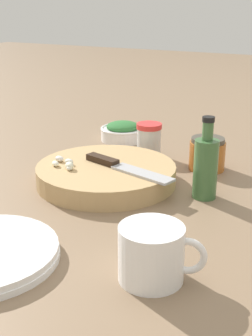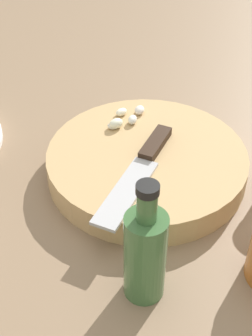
{
  "view_description": "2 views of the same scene",
  "coord_description": "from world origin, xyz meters",
  "px_view_note": "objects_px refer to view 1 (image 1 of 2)",
  "views": [
    {
      "loc": [
        0.77,
        0.4,
        0.36
      ],
      "look_at": [
        0.01,
        0.01,
        0.05
      ],
      "focal_mm": 50.0,
      "sensor_mm": 36.0,
      "label": 1
    },
    {
      "loc": [
        -0.08,
        0.47,
        0.45
      ],
      "look_at": [
        0.01,
        0.01,
        0.06
      ],
      "focal_mm": 50.0,
      "sensor_mm": 36.0,
      "label": 2
    }
  ],
  "objects_px": {
    "honey_jar": "(207,154)",
    "coffee_mug": "(153,254)",
    "chef_knife": "(122,167)",
    "spice_jar": "(149,140)",
    "cutting_board": "(106,174)",
    "garlic_cloves": "(65,163)",
    "oil_bottle": "(206,166)",
    "herb_bowl": "(123,131)"
  },
  "relations": [
    {
      "from": "herb_bowl",
      "to": "coffee_mug",
      "type": "bearing_deg",
      "value": 31.68
    },
    {
      "from": "chef_knife",
      "to": "herb_bowl",
      "type": "height_order",
      "value": "chef_knife"
    },
    {
      "from": "oil_bottle",
      "to": "garlic_cloves",
      "type": "bearing_deg",
      "value": -75.54
    },
    {
      "from": "cutting_board",
      "to": "honey_jar",
      "type": "distance_m",
      "value": 0.24
    },
    {
      "from": "honey_jar",
      "to": "cutting_board",
      "type": "bearing_deg",
      "value": -41.28
    },
    {
      "from": "garlic_cloves",
      "to": "spice_jar",
      "type": "relative_size",
      "value": 0.86
    },
    {
      "from": "cutting_board",
      "to": "spice_jar",
      "type": "height_order",
      "value": "spice_jar"
    },
    {
      "from": "herb_bowl",
      "to": "coffee_mug",
      "type": "relative_size",
      "value": 1.02
    },
    {
      "from": "garlic_cloves",
      "to": "herb_bowl",
      "type": "height_order",
      "value": "garlic_cloves"
    },
    {
      "from": "chef_knife",
      "to": "coffee_mug",
      "type": "height_order",
      "value": "coffee_mug"
    },
    {
      "from": "chef_knife",
      "to": "coffee_mug",
      "type": "relative_size",
      "value": 1.82
    },
    {
      "from": "chef_knife",
      "to": "herb_bowl",
      "type": "distance_m",
      "value": 0.34
    },
    {
      "from": "honey_jar",
      "to": "oil_bottle",
      "type": "relative_size",
      "value": 0.5
    },
    {
      "from": "herb_bowl",
      "to": "honey_jar",
      "type": "relative_size",
      "value": 1.51
    },
    {
      "from": "chef_knife",
      "to": "spice_jar",
      "type": "xyz_separation_m",
      "value": [
        -0.2,
        -0.04,
        -0.0
      ]
    },
    {
      "from": "honey_jar",
      "to": "coffee_mug",
      "type": "bearing_deg",
      "value": 9.53
    },
    {
      "from": "herb_bowl",
      "to": "honey_jar",
      "type": "distance_m",
      "value": 0.3
    },
    {
      "from": "garlic_cloves",
      "to": "honey_jar",
      "type": "relative_size",
      "value": 0.89
    },
    {
      "from": "honey_jar",
      "to": "garlic_cloves",
      "type": "bearing_deg",
      "value": -45.49
    },
    {
      "from": "coffee_mug",
      "to": "oil_bottle",
      "type": "distance_m",
      "value": 0.3
    },
    {
      "from": "garlic_cloves",
      "to": "chef_knife",
      "type": "bearing_deg",
      "value": 110.42
    },
    {
      "from": "herb_bowl",
      "to": "spice_jar",
      "type": "bearing_deg",
      "value": 52.55
    },
    {
      "from": "chef_knife",
      "to": "spice_jar",
      "type": "height_order",
      "value": "spice_jar"
    },
    {
      "from": "cutting_board",
      "to": "honey_jar",
      "type": "relative_size",
      "value": 3.61
    },
    {
      "from": "coffee_mug",
      "to": "honey_jar",
      "type": "height_order",
      "value": "coffee_mug"
    },
    {
      "from": "coffee_mug",
      "to": "honey_jar",
      "type": "xyz_separation_m",
      "value": [
        -0.46,
        -0.08,
        -0.0
      ]
    },
    {
      "from": "garlic_cloves",
      "to": "spice_jar",
      "type": "height_order",
      "value": "spice_jar"
    },
    {
      "from": "herb_bowl",
      "to": "chef_knife",
      "type": "bearing_deg",
      "value": 27.92
    },
    {
      "from": "spice_jar",
      "to": "garlic_cloves",
      "type": "bearing_deg",
      "value": -16.83
    },
    {
      "from": "herb_bowl",
      "to": "oil_bottle",
      "type": "height_order",
      "value": "oil_bottle"
    },
    {
      "from": "chef_knife",
      "to": "coffee_mug",
      "type": "bearing_deg",
      "value": 50.18
    },
    {
      "from": "spice_jar",
      "to": "honey_jar",
      "type": "xyz_separation_m",
      "value": [
        0.02,
        0.15,
        -0.01
      ]
    },
    {
      "from": "cutting_board",
      "to": "coffee_mug",
      "type": "xyz_separation_m",
      "value": [
        0.28,
        0.23,
        0.02
      ]
    },
    {
      "from": "cutting_board",
      "to": "honey_jar",
      "type": "height_order",
      "value": "honey_jar"
    },
    {
      "from": "spice_jar",
      "to": "oil_bottle",
      "type": "xyz_separation_m",
      "value": [
        0.17,
        0.2,
        0.02
      ]
    },
    {
      "from": "garlic_cloves",
      "to": "honey_jar",
      "type": "distance_m",
      "value": 0.32
    },
    {
      "from": "herb_bowl",
      "to": "spice_jar",
      "type": "xyz_separation_m",
      "value": [
        0.09,
        0.12,
        0.02
      ]
    },
    {
      "from": "garlic_cloves",
      "to": "coffee_mug",
      "type": "relative_size",
      "value": 0.6
    },
    {
      "from": "garlic_cloves",
      "to": "spice_jar",
      "type": "xyz_separation_m",
      "value": [
        -0.24,
        0.07,
        -0.0
      ]
    },
    {
      "from": "coffee_mug",
      "to": "chef_knife",
      "type": "bearing_deg",
      "value": -144.54
    },
    {
      "from": "garlic_cloves",
      "to": "honey_jar",
      "type": "height_order",
      "value": "honey_jar"
    },
    {
      "from": "garlic_cloves",
      "to": "coffee_mug",
      "type": "distance_m",
      "value": 0.38
    }
  ]
}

